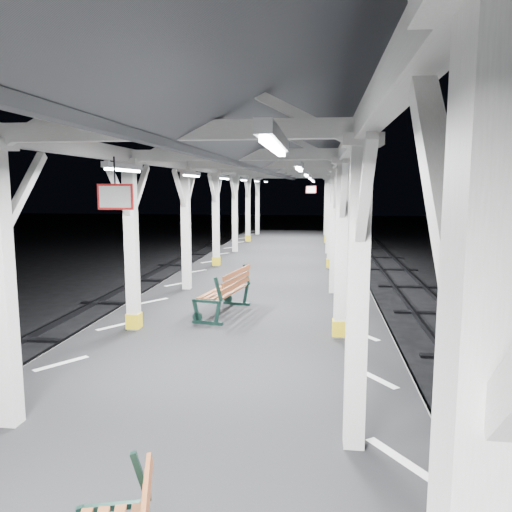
# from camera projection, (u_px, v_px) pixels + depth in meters

# --- Properties ---
(ground) EXTENTS (120.00, 120.00, 0.00)m
(ground) POSITION_uv_depth(u_px,v_px,m) (213.00, 432.00, 7.79)
(ground) COLOR black
(ground) RESTS_ON ground
(platform) EXTENTS (6.00, 50.00, 1.00)m
(platform) POSITION_uv_depth(u_px,v_px,m) (213.00, 402.00, 7.72)
(platform) COLOR black
(platform) RESTS_ON ground
(hazard_stripes_left) EXTENTS (1.00, 48.00, 0.01)m
(hazard_stripes_left) POSITION_uv_depth(u_px,v_px,m) (62.00, 363.00, 7.95)
(hazard_stripes_left) COLOR silver
(hazard_stripes_left) RESTS_ON platform
(hazard_stripes_right) EXTENTS (1.00, 48.00, 0.01)m
(hazard_stripes_right) POSITION_uv_depth(u_px,v_px,m) (375.00, 378.00, 7.34)
(hazard_stripes_right) COLOR silver
(hazard_stripes_right) RESTS_ON platform
(canopy) EXTENTS (5.40, 49.00, 4.65)m
(canopy) POSITION_uv_depth(u_px,v_px,m) (209.00, 133.00, 7.14)
(canopy) COLOR silver
(canopy) RESTS_ON platform
(bench_mid) EXTENTS (1.01, 1.95, 1.01)m
(bench_mid) POSITION_uv_depth(u_px,v_px,m) (228.00, 290.00, 10.96)
(bench_mid) COLOR #122C25
(bench_mid) RESTS_ON platform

